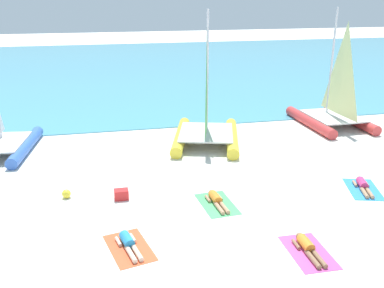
{
  "coord_description": "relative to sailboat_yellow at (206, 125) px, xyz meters",
  "views": [
    {
      "loc": [
        -3.56,
        -11.13,
        7.02
      ],
      "look_at": [
        0.0,
        5.0,
        1.2
      ],
      "focal_mm": 40.83,
      "sensor_mm": 36.0,
      "label": 1
    }
  ],
  "objects": [
    {
      "name": "ground_plane",
      "position": [
        -1.43,
        1.71,
        -0.93
      ],
      "size": [
        120.0,
        120.0,
        0.0
      ],
      "primitive_type": "plane",
      "color": "white"
    },
    {
      "name": "ocean_water",
      "position": [
        -1.43,
        22.83,
        -0.91
      ],
      "size": [
        120.0,
        40.0,
        0.05
      ],
      "primitive_type": "cube",
      "color": "#4C9EB7",
      "rests_on": "ground"
    },
    {
      "name": "sailboat_yellow",
      "position": [
        0.0,
        0.0,
        0.0
      ],
      "size": [
        4.27,
        5.45,
        6.25
      ],
      "rotation": [
        0.0,
        0.0,
        -0.28
      ],
      "color": "yellow",
      "rests_on": "ground"
    },
    {
      "name": "sailboat_red",
      "position": [
        7.44,
        1.35,
        -0.0
      ],
      "size": [
        3.17,
        4.85,
        6.23
      ],
      "rotation": [
        0.0,
        0.0,
        0.03
      ],
      "color": "#CC3838",
      "rests_on": "ground"
    },
    {
      "name": "towel_leftmost",
      "position": [
        -4.42,
        -8.4,
        -0.93
      ],
      "size": [
        1.49,
        2.1,
        0.01
      ],
      "primitive_type": "cube",
      "rotation": [
        0.0,
        0.0,
        0.22
      ],
      "color": "#EA5933",
      "rests_on": "ground"
    },
    {
      "name": "sunbather_leftmost",
      "position": [
        -4.43,
        -8.34,
        -0.8
      ],
      "size": [
        0.73,
        1.56,
        0.3
      ],
      "rotation": [
        0.0,
        0.0,
        0.22
      ],
      "color": "#268CCC",
      "rests_on": "towel_leftmost"
    },
    {
      "name": "towel_center_left",
      "position": [
        -1.2,
        -6.31,
        -0.93
      ],
      "size": [
        1.25,
        1.98,
        0.01
      ],
      "primitive_type": "cube",
      "rotation": [
        0.0,
        0.0,
        0.08
      ],
      "color": "#4CB266",
      "rests_on": "ground"
    },
    {
      "name": "sunbather_center_left",
      "position": [
        -1.21,
        -6.24,
        -0.8
      ],
      "size": [
        0.57,
        1.57,
        0.3
      ],
      "rotation": [
        0.0,
        0.0,
        0.08
      ],
      "color": "orange",
      "rests_on": "towel_center_left"
    },
    {
      "name": "towel_center_right",
      "position": [
        0.54,
        -9.73,
        -0.93
      ],
      "size": [
        1.13,
        1.92,
        0.01
      ],
      "primitive_type": "cube",
      "rotation": [
        0.0,
        0.0,
        -0.02
      ],
      "color": "#D84C99",
      "rests_on": "ground"
    },
    {
      "name": "sunbather_center_right",
      "position": [
        0.54,
        -9.66,
        -0.8
      ],
      "size": [
        0.55,
        1.56,
        0.3
      ],
      "rotation": [
        0.0,
        0.0,
        -0.02
      ],
      "color": "orange",
      "rests_on": "towel_center_right"
    },
    {
      "name": "towel_rightmost",
      "position": [
        4.46,
        -6.34,
        -0.93
      ],
      "size": [
        1.61,
        2.14,
        0.01
      ],
      "primitive_type": "cube",
      "rotation": [
        0.0,
        0.0,
        -0.3
      ],
      "color": "#338CD8",
      "rests_on": "ground"
    },
    {
      "name": "sunbather_rightmost",
      "position": [
        4.48,
        -6.28,
        -0.8
      ],
      "size": [
        0.83,
        1.54,
        0.3
      ],
      "rotation": [
        0.0,
        0.0,
        -0.3
      ],
      "color": "#D83372",
      "rests_on": "towel_rightmost"
    },
    {
      "name": "beach_ball",
      "position": [
        -6.34,
        -4.67,
        -0.77
      ],
      "size": [
        0.32,
        0.32,
        0.32
      ],
      "primitive_type": "sphere",
      "color": "yellow",
      "rests_on": "ground"
    },
    {
      "name": "cooler_box",
      "position": [
        -4.42,
        -5.19,
        -0.75
      ],
      "size": [
        0.5,
        0.36,
        0.36
      ],
      "primitive_type": "cube",
      "color": "red",
      "rests_on": "ground"
    }
  ]
}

